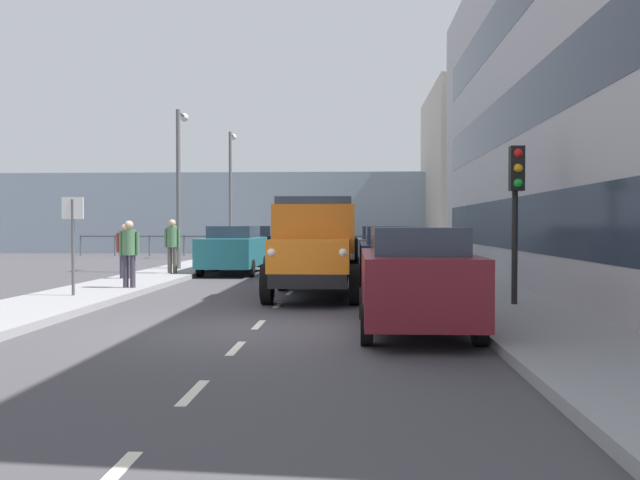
% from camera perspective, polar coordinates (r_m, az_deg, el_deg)
% --- Properties ---
extents(ground_plane, '(80.00, 80.00, 0.00)m').
position_cam_1_polar(ground_plane, '(20.75, -1.75, -3.61)').
color(ground_plane, '#423F44').
extents(sidewalk_left, '(2.30, 36.04, 0.15)m').
position_cam_1_polar(sidewalk_left, '(20.91, 11.47, -3.39)').
color(sidewalk_left, gray).
rests_on(sidewalk_left, ground_plane).
extents(sidewalk_right, '(2.30, 36.04, 0.15)m').
position_cam_1_polar(sidewalk_right, '(21.67, -14.49, -3.24)').
color(sidewalk_right, gray).
rests_on(sidewalk_right, ground_plane).
extents(road_centreline_markings, '(0.12, 30.91, 0.01)m').
position_cam_1_polar(road_centreline_markings, '(19.21, -2.12, -3.98)').
color(road_centreline_markings, silver).
rests_on(road_centreline_markings, ground_plane).
extents(building_far_block, '(6.98, 10.44, 9.33)m').
position_cam_1_polar(building_far_block, '(39.90, 14.19, 5.40)').
color(building_far_block, beige).
rests_on(building_far_block, ground_plane).
extents(sea_horizon, '(80.00, 0.80, 5.00)m').
position_cam_1_polar(sea_horizon, '(41.67, 0.62, 2.28)').
color(sea_horizon, '#8C9EAD').
rests_on(sea_horizon, ground_plane).
extents(seawall_railing, '(28.08, 0.08, 1.20)m').
position_cam_1_polar(seawall_railing, '(38.08, 0.40, -0.01)').
color(seawall_railing, '#4C5156').
rests_on(seawall_railing, ground_plane).
extents(truck_vintage_orange, '(2.17, 5.64, 2.43)m').
position_cam_1_polar(truck_vintage_orange, '(16.28, -0.49, -0.79)').
color(truck_vintage_orange, black).
rests_on(truck_vintage_orange, ground_plane).
extents(car_maroon_kerbside_near, '(1.82, 4.47, 1.72)m').
position_cam_1_polar(car_maroon_kerbside_near, '(11.33, 7.97, -3.13)').
color(car_maroon_kerbside_near, maroon).
rests_on(car_maroon_kerbside_near, ground_plane).
extents(car_navy_kerbside_1, '(1.81, 4.10, 1.72)m').
position_cam_1_polar(car_navy_kerbside_1, '(17.12, 6.27, -1.65)').
color(car_navy_kerbside_1, navy).
rests_on(car_navy_kerbside_1, ground_plane).
extents(car_grey_kerbside_2, '(1.91, 4.24, 1.72)m').
position_cam_1_polar(car_grey_kerbside_2, '(23.17, 5.40, -0.88)').
color(car_grey_kerbside_2, slate).
rests_on(car_grey_kerbside_2, ground_plane).
extents(car_teal_oppositeside_0, '(1.94, 4.66, 1.72)m').
position_cam_1_polar(car_teal_oppositeside_0, '(24.66, -7.28, -0.75)').
color(car_teal_oppositeside_0, '#1E6670').
rests_on(car_teal_oppositeside_0, ground_plane).
extents(car_black_oppositeside_1, '(1.80, 4.06, 1.72)m').
position_cam_1_polar(car_black_oppositeside_1, '(30.51, -5.30, -0.37)').
color(car_black_oppositeside_1, black).
rests_on(car_black_oppositeside_1, ground_plane).
extents(pedestrian_couple_a, '(0.53, 0.34, 1.73)m').
position_cam_1_polar(pedestrian_couple_a, '(18.12, -15.74, -0.66)').
color(pedestrian_couple_a, '#383342').
rests_on(pedestrian_couple_a, sidewalk_right).
extents(pedestrian_couple_b, '(0.53, 0.34, 1.64)m').
position_cam_1_polar(pedestrian_couple_b, '(21.32, -16.07, -0.53)').
color(pedestrian_couple_b, '#383342').
rests_on(pedestrian_couple_b, sidewalk_right).
extents(pedestrian_by_lamp, '(0.53, 0.34, 1.80)m').
position_cam_1_polar(pedestrian_by_lamp, '(23.20, -12.30, -0.11)').
color(pedestrian_by_lamp, '#4C473D').
rests_on(pedestrian_by_lamp, sidewalk_right).
extents(pedestrian_in_dark_coat, '(0.53, 0.34, 1.66)m').
position_cam_1_polar(pedestrian_in_dark_coat, '(26.46, -12.29, -0.14)').
color(pedestrian_in_dark_coat, '#4C473D').
rests_on(pedestrian_in_dark_coat, sidewalk_right).
extents(traffic_light_near, '(0.28, 0.41, 3.20)m').
position_cam_1_polar(traffic_light_near, '(14.30, 16.15, 4.07)').
color(traffic_light_near, black).
rests_on(traffic_light_near, sidewalk_left).
extents(lamp_post_promenade, '(0.32, 1.14, 5.87)m').
position_cam_1_polar(lamp_post_promenade, '(25.78, -11.72, 5.52)').
color(lamp_post_promenade, '#59595B').
rests_on(lamp_post_promenade, sidewalk_right).
extents(lamp_post_far, '(0.32, 1.14, 6.42)m').
position_cam_1_polar(lamp_post_far, '(35.50, -7.49, 4.83)').
color(lamp_post_far, '#59595B').
rests_on(lamp_post_far, sidewalk_right).
extents(street_sign, '(0.50, 0.07, 2.25)m').
position_cam_1_polar(street_sign, '(16.51, -20.05, 0.92)').
color(street_sign, '#4C4C4C').
rests_on(street_sign, sidewalk_right).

